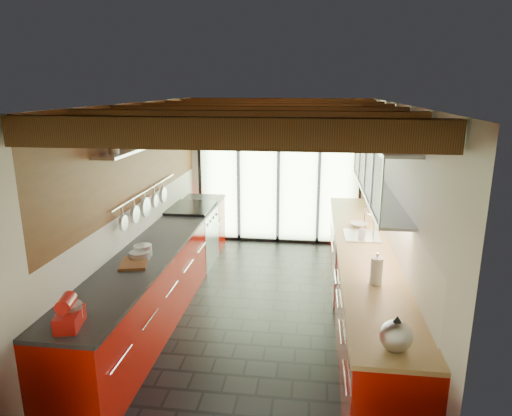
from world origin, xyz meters
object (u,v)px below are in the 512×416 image
paper_towel (376,271)px  soap_bottle (362,231)px  kettle (396,334)px  bowl (359,225)px  stand_mixer (70,314)px

paper_towel → soap_bottle: paper_towel is taller
kettle → soap_bottle: bearing=90.0°
bowl → stand_mixer: bearing=-129.8°
stand_mixer → bowl: bearing=50.2°
soap_bottle → bowl: bearing=90.0°
soap_bottle → stand_mixer: bearing=-134.5°
kettle → bowl: 3.06m
stand_mixer → kettle: 2.54m
soap_bottle → bowl: soap_bottle is taller
stand_mixer → paper_towel: paper_towel is taller
stand_mixer → soap_bottle: (2.54, 2.58, -0.03)m
paper_towel → soap_bottle: 1.44m
stand_mixer → soap_bottle: size_ratio=2.05×
bowl → paper_towel: bearing=-90.0°
stand_mixer → soap_bottle: 3.62m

